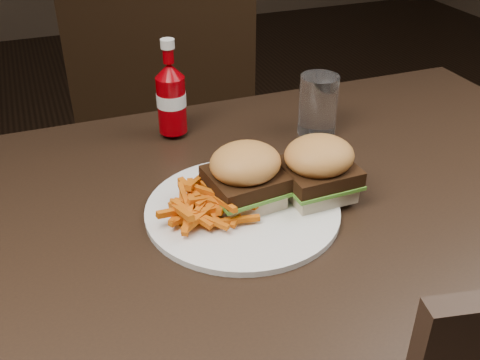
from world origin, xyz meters
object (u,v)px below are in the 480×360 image
object	(u,v)px
plate	(242,210)
ketchup_bottle	(172,105)
chair_far	(166,135)
dining_table	(278,222)
tumbler	(318,105)

from	to	relation	value
plate	ketchup_bottle	bearing A→B (deg)	95.99
chair_far	ketchup_bottle	xyz separation A→B (m)	(-0.12, -0.62, 0.38)
ketchup_bottle	chair_far	bearing A→B (deg)	78.78
plate	ketchup_bottle	world-z (taller)	ketchup_bottle
dining_table	tumbler	bearing A→B (deg)	50.80
plate	tumbler	xyz separation A→B (m)	(0.22, 0.19, 0.05)
dining_table	plate	world-z (taller)	plate
dining_table	tumbler	xyz separation A→B (m)	(0.17, 0.20, 0.08)
dining_table	ketchup_bottle	distance (m)	0.31
chair_far	plate	size ratio (longest dim) A/B	1.71
dining_table	plate	bearing A→B (deg)	163.97
dining_table	chair_far	bearing A→B (deg)	87.30
chair_far	ketchup_bottle	bearing A→B (deg)	89.87
dining_table	chair_far	xyz separation A→B (m)	(0.04, 0.90, -0.30)
ketchup_bottle	tumbler	size ratio (longest dim) A/B	0.95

